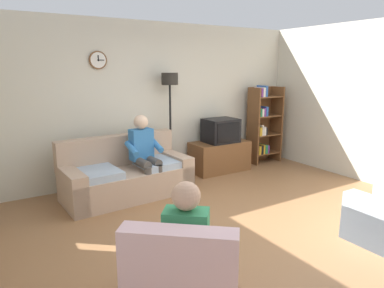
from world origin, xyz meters
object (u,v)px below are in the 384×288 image
object	(u,v)px
couch	(126,176)
person_on_couch	(145,151)
bookshelf	(262,125)
tv_stand	(219,156)
floor_lamp	(170,97)
person_in_left_armchair	(188,240)
tv	(221,130)
armchair_near_window	(186,283)

from	to	relation	value
couch	person_on_couch	distance (m)	0.48
bookshelf	person_on_couch	world-z (taller)	bookshelf
tv_stand	person_on_couch	world-z (taller)	person_on_couch
couch	bookshelf	bearing A→B (deg)	7.24
floor_lamp	person_in_left_armchair	size ratio (longest dim) A/B	1.65
tv	person_on_couch	xyz separation A→B (m)	(-1.73, -0.41, -0.09)
bookshelf	person_in_left_armchair	size ratio (longest dim) A/B	1.42
bookshelf	tv_stand	bearing A→B (deg)	-176.36
armchair_near_window	person_on_couch	world-z (taller)	person_on_couch
floor_lamp	person_on_couch	xyz separation A→B (m)	(-0.73, -0.53, -0.75)
tv	tv_stand	bearing A→B (deg)	90.00
couch	tv	size ratio (longest dim) A/B	3.25
tv_stand	floor_lamp	bearing A→B (deg)	174.32
person_on_couch	person_in_left_armchair	bearing A→B (deg)	-106.75
couch	person_on_couch	world-z (taller)	person_on_couch
couch	person_in_left_armchair	distance (m)	2.76
person_on_couch	person_in_left_armchair	world-z (taller)	person_on_couch
bookshelf	person_on_couch	size ratio (longest dim) A/B	1.28
couch	bookshelf	distance (m)	3.18
bookshelf	person_on_couch	distance (m)	2.90
floor_lamp	person_on_couch	bearing A→B (deg)	-143.86
person_on_couch	tv_stand	bearing A→B (deg)	14.14
tv	person_in_left_armchair	xyz separation A→B (m)	(-2.51, -3.00, -0.18)
tv_stand	floor_lamp	distance (m)	1.54
couch	tv_stand	world-z (taller)	couch
tv_stand	floor_lamp	world-z (taller)	floor_lamp
floor_lamp	person_on_couch	world-z (taller)	floor_lamp
tv_stand	person_in_left_armchair	distance (m)	3.94
armchair_near_window	person_in_left_armchair	distance (m)	0.33
person_in_left_armchair	armchair_near_window	bearing A→B (deg)	-129.65
armchair_near_window	bookshelf	bearing A→B (deg)	40.62
tv	person_in_left_armchair	size ratio (longest dim) A/B	0.54
tv	bookshelf	size ratio (longest dim) A/B	0.38
bookshelf	floor_lamp	bearing A→B (deg)	179.26
floor_lamp	person_in_left_armchair	xyz separation A→B (m)	(-1.51, -3.12, -0.85)
couch	armchair_near_window	distance (m)	2.83
armchair_near_window	person_on_couch	distance (m)	2.82
bookshelf	person_in_left_armchair	bearing A→B (deg)	-139.56
floor_lamp	person_in_left_armchair	world-z (taller)	floor_lamp
floor_lamp	tv	bearing A→B (deg)	-7.07
bookshelf	tv	bearing A→B (deg)	-175.13
armchair_near_window	tv_stand	bearing A→B (deg)	50.36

